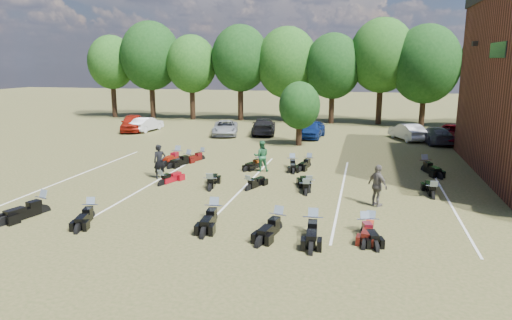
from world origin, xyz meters
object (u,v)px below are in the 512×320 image
(motorcycle_3, at_px, (278,230))
(motorcycle_14, at_px, (202,159))
(person_green, at_px, (261,156))
(car_0, at_px, (132,123))
(motorcycle_7, at_px, (162,185))
(car_4, at_px, (312,129))
(person_grey, at_px, (378,186))
(person_black, at_px, (160,162))
(motorcycle_0, at_px, (43,213))

(motorcycle_3, distance_m, motorcycle_14, 13.77)
(person_green, distance_m, motorcycle_3, 9.79)
(car_0, bearing_deg, motorcycle_7, -78.49)
(car_4, height_order, person_grey, person_grey)
(car_0, bearing_deg, person_green, -60.71)
(motorcycle_3, relative_size, motorcycle_7, 1.12)
(car_0, relative_size, motorcycle_3, 1.96)
(car_0, xyz_separation_m, motorcycle_14, (10.68, -10.36, -0.78))
(person_grey, distance_m, motorcycle_3, 5.61)
(person_black, height_order, person_green, person_black)
(car_4, distance_m, person_green, 12.89)
(person_grey, xyz_separation_m, motorcycle_3, (-3.81, -4.01, -0.96))
(person_green, xyz_separation_m, motorcycle_7, (-4.42, -4.34, -0.93))
(person_black, xyz_separation_m, motorcycle_14, (0.52, 5.28, -0.96))
(motorcycle_14, bearing_deg, person_grey, -14.46)
(person_green, bearing_deg, motorcycle_0, 36.13)
(person_green, xyz_separation_m, motorcycle_3, (2.79, -9.34, -0.93))
(motorcycle_0, relative_size, motorcycle_3, 1.05)
(person_black, bearing_deg, person_grey, -52.74)
(motorcycle_0, xyz_separation_m, motorcycle_14, (2.92, 11.96, 0.00))
(motorcycle_0, height_order, motorcycle_3, motorcycle_0)
(car_4, height_order, person_green, person_green)
(person_green, distance_m, motorcycle_7, 6.26)
(motorcycle_0, bearing_deg, car_0, 124.28)
(person_green, height_order, person_grey, person_grey)
(person_green, height_order, motorcycle_0, person_green)
(car_4, bearing_deg, motorcycle_14, -115.07)
(motorcycle_3, xyz_separation_m, motorcycle_14, (-7.41, 11.61, 0.00))
(car_0, xyz_separation_m, person_black, (10.16, -15.64, 0.17))
(car_0, bearing_deg, motorcycle_0, -92.00)
(person_black, bearing_deg, motorcycle_0, -151.27)
(person_black, distance_m, person_green, 5.96)
(car_0, bearing_deg, person_grey, -60.53)
(motorcycle_0, bearing_deg, person_green, 67.24)
(car_0, height_order, motorcycle_7, car_0)
(car_4, bearing_deg, motorcycle_7, -103.91)
(car_4, distance_m, person_grey, 18.82)
(motorcycle_3, distance_m, motorcycle_7, 8.77)
(motorcycle_7, bearing_deg, motorcycle_0, 77.19)
(person_grey, bearing_deg, car_0, 8.32)
(person_grey, height_order, motorcycle_0, person_grey)
(car_0, relative_size, person_black, 2.40)
(person_green, bearing_deg, person_grey, 125.06)
(person_green, bearing_deg, car_0, -55.53)
(car_0, height_order, car_4, car_0)
(car_0, xyz_separation_m, person_grey, (21.90, -17.96, 0.17))
(person_black, bearing_deg, motorcycle_14, 42.82)
(motorcycle_3, bearing_deg, motorcycle_7, 156.54)
(motorcycle_3, bearing_deg, motorcycle_0, -166.73)
(motorcycle_7, bearing_deg, person_grey, -167.72)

